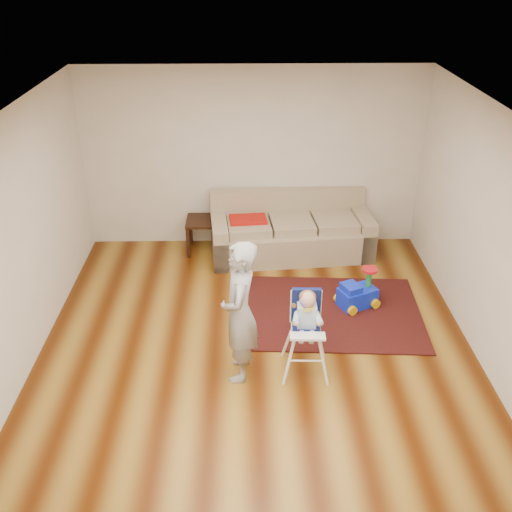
{
  "coord_description": "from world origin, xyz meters",
  "views": [
    {
      "loc": [
        -0.11,
        -5.3,
        4.12
      ],
      "look_at": [
        0.0,
        0.4,
        1.0
      ],
      "focal_mm": 40.0,
      "sensor_mm": 36.0,
      "label": 1
    }
  ],
  "objects_px": {
    "sofa": "(291,226)",
    "toy_ball": "(297,325)",
    "high_chair": "(306,333)",
    "ride_on_toy": "(358,288)",
    "adult": "(240,312)",
    "side_table": "(204,235)"
  },
  "relations": [
    {
      "from": "ride_on_toy",
      "to": "adult",
      "type": "xyz_separation_m",
      "value": [
        -1.5,
        -1.29,
        0.53
      ]
    },
    {
      "from": "toy_ball",
      "to": "adult",
      "type": "relative_size",
      "value": 0.09
    },
    {
      "from": "side_table",
      "to": "toy_ball",
      "type": "xyz_separation_m",
      "value": [
        1.24,
        -2.13,
        -0.16
      ]
    },
    {
      "from": "ride_on_toy",
      "to": "adult",
      "type": "relative_size",
      "value": 0.32
    },
    {
      "from": "sofa",
      "to": "adult",
      "type": "distance_m",
      "value": 2.86
    },
    {
      "from": "side_table",
      "to": "adult",
      "type": "relative_size",
      "value": 0.32
    },
    {
      "from": "side_table",
      "to": "high_chair",
      "type": "height_order",
      "value": "high_chair"
    },
    {
      "from": "sofa",
      "to": "adult",
      "type": "relative_size",
      "value": 1.52
    },
    {
      "from": "ride_on_toy",
      "to": "adult",
      "type": "bearing_deg",
      "value": -163.99
    },
    {
      "from": "toy_ball",
      "to": "high_chair",
      "type": "relative_size",
      "value": 0.14
    },
    {
      "from": "high_chair",
      "to": "adult",
      "type": "xyz_separation_m",
      "value": [
        -0.7,
        -0.04,
        0.31
      ]
    },
    {
      "from": "ride_on_toy",
      "to": "high_chair",
      "type": "xyz_separation_m",
      "value": [
        -0.8,
        -1.25,
        0.22
      ]
    },
    {
      "from": "adult",
      "to": "high_chair",
      "type": "bearing_deg",
      "value": 96.95
    },
    {
      "from": "side_table",
      "to": "high_chair",
      "type": "distance_m",
      "value": 3.11
    },
    {
      "from": "sofa",
      "to": "toy_ball",
      "type": "relative_size",
      "value": 16.58
    },
    {
      "from": "side_table",
      "to": "high_chair",
      "type": "relative_size",
      "value": 0.5
    },
    {
      "from": "ride_on_toy",
      "to": "toy_ball",
      "type": "bearing_deg",
      "value": -171.33
    },
    {
      "from": "side_table",
      "to": "high_chair",
      "type": "xyz_separation_m",
      "value": [
        1.26,
        -2.84,
        0.24
      ]
    },
    {
      "from": "sofa",
      "to": "toy_ball",
      "type": "bearing_deg",
      "value": -97.48
    },
    {
      "from": "toy_ball",
      "to": "adult",
      "type": "height_order",
      "value": "adult"
    },
    {
      "from": "sofa",
      "to": "toy_ball",
      "type": "distance_m",
      "value": 2.03
    },
    {
      "from": "high_chair",
      "to": "ride_on_toy",
      "type": "bearing_deg",
      "value": 59.22
    }
  ]
}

